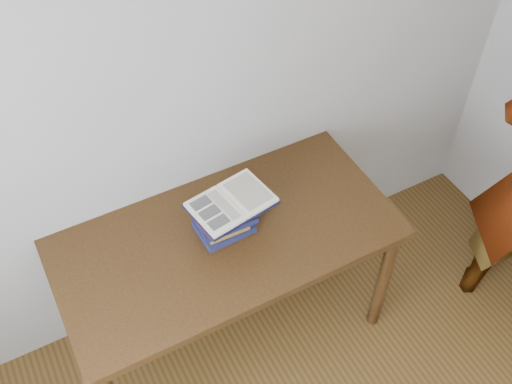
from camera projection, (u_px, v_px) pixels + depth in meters
desk at (227, 249)px, 2.69m from camera, size 1.50×0.75×0.81m
book_stack at (224, 218)px, 2.57m from camera, size 0.26×0.21×0.18m
open_book at (231, 203)px, 2.49m from camera, size 0.37×0.29×0.03m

